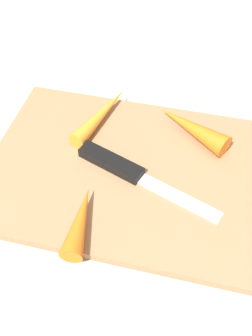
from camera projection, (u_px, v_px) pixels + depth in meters
The scene contains 6 objects.
ground_plane at pixel (126, 174), 0.51m from camera, with size 1.40×1.40×0.00m, color #ADA8A0.
cutting_board at pixel (126, 171), 0.50m from camera, with size 0.36×0.26×0.01m, color #99704C.
knife at pixel (120, 165), 0.50m from camera, with size 0.19×0.09×0.01m.
carrot_shortest at pixel (80, 221), 0.43m from camera, with size 0.03×0.03×0.09m, color orange.
carrot_medium at pixel (192, 127), 0.53m from camera, with size 0.03×0.03×0.11m, color orange.
carrot_longest at pixel (101, 114), 0.55m from camera, with size 0.02×0.02×0.13m, color orange.
Camera 1 is at (-0.07, 0.31, 0.40)m, focal length 41.19 mm.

